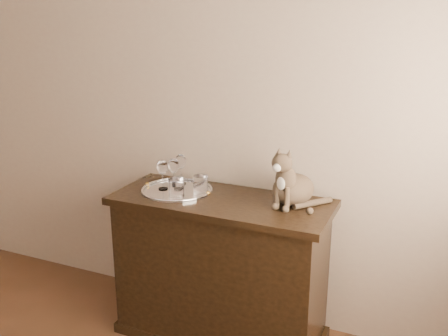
% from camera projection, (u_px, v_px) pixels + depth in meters
% --- Properties ---
extents(wall_back, '(4.00, 0.10, 2.70)m').
position_uv_depth(wall_back, '(152.00, 93.00, 3.06)').
color(wall_back, tan).
rests_on(wall_back, ground).
extents(sideboard, '(1.20, 0.50, 0.85)m').
position_uv_depth(sideboard, '(221.00, 269.00, 2.82)').
color(sideboard, black).
rests_on(sideboard, ground).
extents(tray, '(0.40, 0.40, 0.01)m').
position_uv_depth(tray, '(177.00, 191.00, 2.81)').
color(tray, silver).
rests_on(tray, sideboard).
extents(wine_glass_b, '(0.07, 0.07, 0.18)m').
position_uv_depth(wine_glass_b, '(181.00, 169.00, 2.89)').
color(wine_glass_b, white).
rests_on(wine_glass_b, tray).
extents(wine_glass_c, '(0.06, 0.06, 0.17)m').
position_uv_depth(wine_glass_c, '(163.00, 175.00, 2.81)').
color(wine_glass_c, silver).
rests_on(wine_glass_c, tray).
extents(wine_glass_d, '(0.07, 0.07, 0.17)m').
position_uv_depth(wine_glass_d, '(173.00, 173.00, 2.82)').
color(wine_glass_d, silver).
rests_on(wine_glass_d, tray).
extents(tumbler_a, '(0.09, 0.09, 0.10)m').
position_uv_depth(tumbler_a, '(176.00, 187.00, 2.70)').
color(tumbler_a, silver).
rests_on(tumbler_a, tray).
extents(tumbler_c, '(0.08, 0.08, 0.09)m').
position_uv_depth(tumbler_c, '(201.00, 184.00, 2.77)').
color(tumbler_c, white).
rests_on(tumbler_c, tray).
extents(cat, '(0.38, 0.37, 0.32)m').
position_uv_depth(cat, '(294.00, 174.00, 2.58)').
color(cat, '#473A2A').
rests_on(cat, sideboard).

